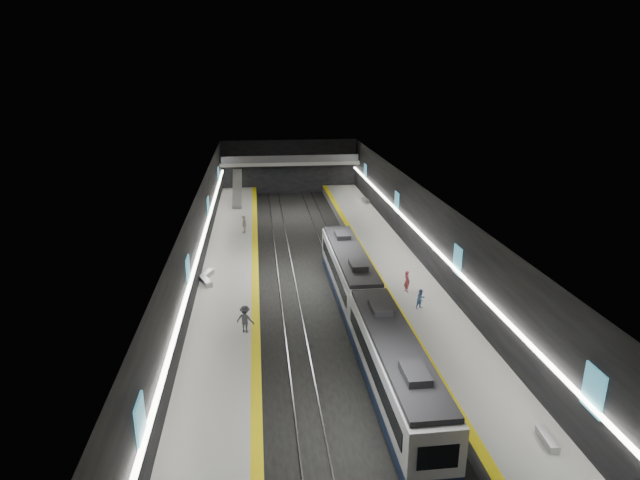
{
  "coord_description": "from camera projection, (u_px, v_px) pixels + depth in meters",
  "views": [
    {
      "loc": [
        -4.8,
        -44.16,
        18.46
      ],
      "look_at": [
        1.06,
        5.04,
        2.2
      ],
      "focal_mm": 30.0,
      "sensor_mm": 36.0,
      "label": 1
    }
  ],
  "objects": [
    {
      "name": "cove_light_left",
      "position": [
        201.0,
        245.0,
        45.67
      ],
      "size": [
        0.25,
        68.6,
        0.12
      ],
      "primitive_type": "cube",
      "color": "white",
      "rests_on": "wall_left"
    },
    {
      "name": "ceiling",
      "position": [
        315.0,
        194.0,
        45.47
      ],
      "size": [
        20.0,
        70.0,
        0.04
      ],
      "primitive_type": "cube",
      "rotation": [
        3.14,
        0.0,
        0.0
      ],
      "color": "beige",
      "rests_on": "wall_left"
    },
    {
      "name": "wall_left",
      "position": [
        198.0,
        243.0,
        45.59
      ],
      "size": [
        0.04,
        70.0,
        8.0
      ],
      "primitive_type": "cube",
      "color": "black",
      "rests_on": "ground"
    },
    {
      "name": "tactile_strip_right",
      "position": [
        373.0,
        268.0,
        48.24
      ],
      "size": [
        0.6,
        70.0,
        0.02
      ],
      "primitive_type": "cube",
      "color": "yellow",
      "rests_on": "platform_right"
    },
    {
      "name": "mezzanine_bridge",
      "position": [
        290.0,
        162.0,
        77.46
      ],
      "size": [
        20.0,
        3.0,
        1.5
      ],
      "color": "gray",
      "rests_on": "wall_left"
    },
    {
      "name": "ground",
      "position": [
        315.0,
        281.0,
        47.96
      ],
      "size": [
        70.0,
        70.0,
        0.0
      ],
      "primitive_type": "plane",
      "color": "black",
      "rests_on": "ground"
    },
    {
      "name": "wall_right",
      "position": [
        426.0,
        235.0,
        47.84
      ],
      "size": [
        0.04,
        70.0,
        8.0
      ],
      "primitive_type": "cube",
      "color": "black",
      "rests_on": "ground"
    },
    {
      "name": "bench_left_near",
      "position": [
        206.0,
        282.0,
        44.63
      ],
      "size": [
        1.25,
        2.02,
        0.48
      ],
      "primitive_type": "cube",
      "rotation": [
        0.0,
        0.0,
        0.39
      ],
      "color": "#99999E",
      "rests_on": "platform_left"
    },
    {
      "name": "tile_surface_left",
      "position": [
        230.0,
        274.0,
        46.8
      ],
      "size": [
        5.0,
        70.0,
        0.02
      ],
      "primitive_type": "cube",
      "color": "#999994",
      "rests_on": "platform_left"
    },
    {
      "name": "escalator",
      "position": [
        237.0,
        188.0,
        70.74
      ],
      "size": [
        1.2,
        7.5,
        3.92
      ],
      "primitive_type": "cube",
      "rotation": [
        0.44,
        0.0,
        0.0
      ],
      "color": "#99999E",
      "rests_on": "platform_left"
    },
    {
      "name": "bench_right_far",
      "position": [
        366.0,
        201.0,
        71.32
      ],
      "size": [
        0.73,
        2.03,
        0.49
      ],
      "primitive_type": "cube",
      "rotation": [
        0.0,
        0.0,
        0.09
      ],
      "color": "#99999E",
      "rests_on": "platform_right"
    },
    {
      "name": "train",
      "position": [
        367.0,
        310.0,
        37.25
      ],
      "size": [
        2.69,
        30.04,
        3.6
      ],
      "color": "#0F1C38",
      "rests_on": "ground"
    },
    {
      "name": "tactile_strip_left",
      "position": [
        255.0,
        273.0,
        47.05
      ],
      "size": [
        0.6,
        70.0,
        0.02
      ],
      "primitive_type": "cube",
      "color": "yellow",
      "rests_on": "platform_left"
    },
    {
      "name": "passenger_right_b",
      "position": [
        421.0,
        299.0,
        40.02
      ],
      "size": [
        0.92,
        0.84,
        1.54
      ],
      "primitive_type": "imported",
      "rotation": [
        0.0,
        0.0,
        0.42
      ],
      "color": "#48699D",
      "rests_on": "platform_right"
    },
    {
      "name": "cove_light_right",
      "position": [
        423.0,
        237.0,
        47.88
      ],
      "size": [
        0.25,
        68.6,
        0.12
      ],
      "primitive_type": "cube",
      "color": "white",
      "rests_on": "wall_right"
    },
    {
      "name": "wall_back",
      "position": [
        289.0,
        167.0,
        79.73
      ],
      "size": [
        20.0,
        0.04,
        8.0
      ],
      "primitive_type": "cube",
      "color": "black",
      "rests_on": "ground"
    },
    {
      "name": "platform_left",
      "position": [
        230.0,
        280.0,
        46.96
      ],
      "size": [
        5.0,
        70.0,
        1.0
      ],
      "primitive_type": "cube",
      "color": "slate",
      "rests_on": "ground"
    },
    {
      "name": "passenger_right_a",
      "position": [
        407.0,
        281.0,
        42.98
      ],
      "size": [
        0.6,
        0.75,
        1.78
      ],
      "primitive_type": "imported",
      "rotation": [
        0.0,
        0.0,
        1.86
      ],
      "color": "#B74451",
      "rests_on": "platform_right"
    },
    {
      "name": "platform_right",
      "position": [
        397.0,
        272.0,
        48.65
      ],
      "size": [
        5.0,
        70.0,
        1.0
      ],
      "primitive_type": "cube",
      "color": "slate",
      "rests_on": "ground"
    },
    {
      "name": "bench_left_far",
      "position": [
        206.0,
        275.0,
        46.06
      ],
      "size": [
        1.26,
        1.98,
        0.47
      ],
      "primitive_type": "cube",
      "rotation": [
        0.0,
        0.0,
        -0.41
      ],
      "color": "#99999E",
      "rests_on": "platform_left"
    },
    {
      "name": "tile_surface_right",
      "position": [
        397.0,
        267.0,
        48.49
      ],
      "size": [
        5.0,
        70.0,
        0.02
      ],
      "primitive_type": "cube",
      "color": "#999994",
      "rests_on": "platform_right"
    },
    {
      "name": "passenger_left_a",
      "position": [
        244.0,
        224.0,
        58.06
      ],
      "size": [
        0.72,
        1.21,
        1.94
      ],
      "primitive_type": "imported",
      "rotation": [
        0.0,
        0.0,
        -1.8
      ],
      "color": "beige",
      "rests_on": "platform_left"
    },
    {
      "name": "passenger_left_b",
      "position": [
        245.0,
        319.0,
        36.38
      ],
      "size": [
        1.44,
        1.15,
        1.95
      ],
      "primitive_type": "imported",
      "rotation": [
        0.0,
        0.0,
        2.75
      ],
      "color": "#3D3C43",
      "rests_on": "platform_left"
    },
    {
      "name": "bench_right_near",
      "position": [
        547.0,
        439.0,
        25.85
      ],
      "size": [
        0.61,
        1.76,
        0.42
      ],
      "primitive_type": "cube",
      "rotation": [
        0.0,
        0.0,
        -0.08
      ],
      "color": "#99999E",
      "rests_on": "platform_right"
    },
    {
      "name": "ad_posters",
      "position": [
        314.0,
        230.0,
        47.5
      ],
      "size": [
        19.94,
        53.5,
        2.2
      ],
      "color": "#409FC0",
      "rests_on": "wall_left"
    },
    {
      "name": "rails",
      "position": [
        315.0,
        280.0,
        47.94
      ],
      "size": [
        6.52,
        70.0,
        0.12
      ],
      "color": "gray",
      "rests_on": "ground"
    }
  ]
}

